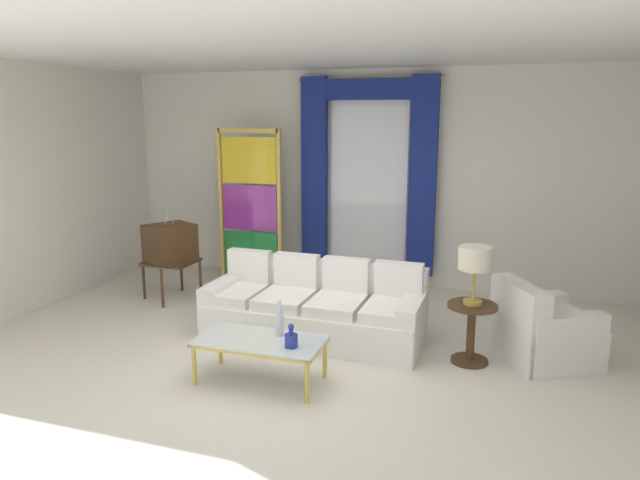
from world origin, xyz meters
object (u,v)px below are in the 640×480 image
object	(u,v)px
couch_white_long	(316,309)
peacock_figurine	(264,279)
stained_glass_divider	(250,211)
table_lamp_brass	(475,261)
round_side_table	(471,328)
bottle_blue_decanter	(280,321)
bottle_crystal_tall	(291,339)
vintage_tv	(170,245)
coffee_table	(260,343)
armchair_white	(541,333)

from	to	relation	value
couch_white_long	peacock_figurine	distance (m)	1.62
stained_glass_divider	table_lamp_brass	xyz separation A→B (m)	(3.18, -1.82, -0.03)
table_lamp_brass	round_side_table	bearing A→B (deg)	0.00
couch_white_long	bottle_blue_decanter	size ratio (longest dim) A/B	6.90
bottle_crystal_tall	round_side_table	bearing A→B (deg)	37.46
bottle_crystal_tall	vintage_tv	distance (m)	3.12
bottle_crystal_tall	vintage_tv	xyz separation A→B (m)	(-2.43, 1.94, 0.25)
bottle_blue_decanter	table_lamp_brass	size ratio (longest dim) A/B	0.60
coffee_table	bottle_crystal_tall	world-z (taller)	bottle_crystal_tall
vintage_tv	bottle_blue_decanter	bearing A→B (deg)	-37.71
coffee_table	armchair_white	bearing A→B (deg)	27.98
round_side_table	stained_glass_divider	bearing A→B (deg)	150.28
bottle_crystal_tall	bottle_blue_decanter	bearing A→B (deg)	132.07
armchair_white	stained_glass_divider	size ratio (longest dim) A/B	0.50
couch_white_long	bottle_crystal_tall	bearing A→B (deg)	-80.84
stained_glass_divider	round_side_table	world-z (taller)	stained_glass_divider
vintage_tv	stained_glass_divider	size ratio (longest dim) A/B	0.61
armchair_white	table_lamp_brass	xyz separation A→B (m)	(-0.65, -0.26, 0.74)
bottle_crystal_tall	stained_glass_divider	world-z (taller)	stained_glass_divider
stained_glass_divider	round_side_table	distance (m)	3.73
coffee_table	round_side_table	bearing A→B (deg)	30.01
coffee_table	bottle_crystal_tall	distance (m)	0.36
armchair_white	round_side_table	size ratio (longest dim) A/B	1.86
coffee_table	armchair_white	distance (m)	2.75
round_side_table	peacock_figurine	bearing A→B (deg)	154.03
bottle_crystal_tall	vintage_tv	bearing A→B (deg)	141.34
peacock_figurine	bottle_blue_decanter	bearing A→B (deg)	-63.11
round_side_table	bottle_blue_decanter	bearing A→B (deg)	-151.49
armchair_white	stained_glass_divider	distance (m)	4.21
couch_white_long	round_side_table	size ratio (longest dim) A/B	3.95
round_side_table	vintage_tv	bearing A→B (deg)	167.82
vintage_tv	table_lamp_brass	world-z (taller)	vintage_tv
vintage_tv	round_side_table	xyz separation A→B (m)	(3.87, -0.84, -0.37)
couch_white_long	stained_glass_divider	xyz separation A→B (m)	(-1.53, 1.63, 0.75)
bottle_crystal_tall	table_lamp_brass	distance (m)	1.90
couch_white_long	bottle_blue_decanter	world-z (taller)	couch_white_long
coffee_table	table_lamp_brass	world-z (taller)	table_lamp_brass
table_lamp_brass	couch_white_long	bearing A→B (deg)	173.45
armchair_white	table_lamp_brass	bearing A→B (deg)	-157.97
vintage_tv	peacock_figurine	size ratio (longest dim) A/B	2.24
armchair_white	bottle_crystal_tall	bearing A→B (deg)	-146.82
peacock_figurine	round_side_table	distance (m)	3.09
coffee_table	bottle_blue_decanter	size ratio (longest dim) A/B	3.38
bottle_blue_decanter	table_lamp_brass	world-z (taller)	table_lamp_brass
coffee_table	stained_glass_divider	distance (m)	3.25
bottle_blue_decanter	stained_glass_divider	distance (m)	3.16
armchair_white	peacock_figurine	xyz separation A→B (m)	(-3.43, 1.09, -0.07)
vintage_tv	armchair_white	world-z (taller)	vintage_tv
coffee_table	peacock_figurine	bearing A→B (deg)	112.81
peacock_figurine	table_lamp_brass	distance (m)	3.19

